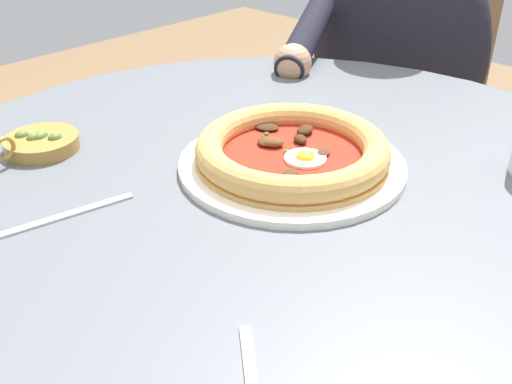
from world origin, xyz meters
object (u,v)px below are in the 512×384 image
at_px(diner_person, 386,137).
at_px(olive_pan, 40,143).
at_px(pizza_on_plate, 292,153).
at_px(fork_utensil, 56,218).
at_px(cafe_chair_diner, 402,101).
at_px(dining_table, 278,276).

bearing_deg(diner_person, olive_pan, 175.09).
height_order(pizza_on_plate, fork_utensil, pizza_on_plate).
relative_size(pizza_on_plate, olive_pan, 2.36).
bearing_deg(pizza_on_plate, olive_pan, 124.75).
distance_m(olive_pan, cafe_chair_diner, 0.98).
height_order(dining_table, fork_utensil, fork_utensil).
xyz_separation_m(dining_table, cafe_chair_diner, (0.81, 0.29, -0.06)).
bearing_deg(olive_pan, fork_utensil, -114.50).
xyz_separation_m(olive_pan, diner_person, (0.81, -0.07, -0.25)).
relative_size(dining_table, fork_utensil, 5.81).
relative_size(pizza_on_plate, fork_utensil, 1.64).
bearing_deg(diner_person, fork_utensil, -173.52).
bearing_deg(cafe_chair_diner, olive_pan, 178.74).
xyz_separation_m(pizza_on_plate, olive_pan, (-0.20, 0.28, -0.01)).
xyz_separation_m(fork_utensil, diner_person, (0.89, 0.10, -0.24)).
height_order(olive_pan, cafe_chair_diner, cafe_chair_diner).
bearing_deg(olive_pan, diner_person, -4.91).
distance_m(pizza_on_plate, cafe_chair_diner, 0.83).
xyz_separation_m(olive_pan, fork_utensil, (-0.08, -0.17, -0.01)).
bearing_deg(pizza_on_plate, diner_person, 19.13).
relative_size(dining_table, diner_person, 0.91).
height_order(pizza_on_plate, cafe_chair_diner, cafe_chair_diner).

